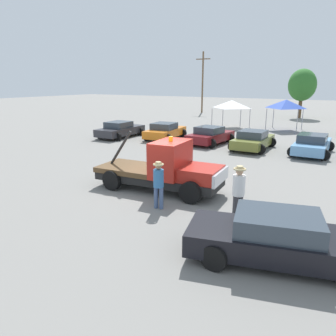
{
  "coord_description": "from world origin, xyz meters",
  "views": [
    {
      "loc": [
        7.37,
        -11.52,
        4.62
      ],
      "look_at": [
        0.5,
        0.0,
        1.05
      ],
      "focal_mm": 35.0,
      "sensor_mm": 36.0,
      "label": 1
    }
  ],
  "objects_px": {
    "person_at_hood": "(159,181)",
    "parked_car_olive": "(253,140)",
    "canopy_tent_blue": "(286,104)",
    "parked_car_charcoal": "(120,130)",
    "canopy_tent_white": "(232,104)",
    "parked_car_orange": "(165,131)",
    "utility_pole": "(203,81)",
    "tow_truck": "(165,170)",
    "person_near_truck": "(239,189)",
    "parked_car_skyblue": "(312,144)",
    "tree_left": "(302,85)",
    "parked_car_maroon": "(210,135)",
    "foreground_car": "(285,239)"
  },
  "relations": [
    {
      "from": "person_at_hood",
      "to": "parked_car_olive",
      "type": "distance_m",
      "value": 12.66
    },
    {
      "from": "person_at_hood",
      "to": "canopy_tent_blue",
      "type": "relative_size",
      "value": 0.61
    },
    {
      "from": "parked_car_charcoal",
      "to": "canopy_tent_white",
      "type": "height_order",
      "value": "canopy_tent_white"
    },
    {
      "from": "parked_car_orange",
      "to": "utility_pole",
      "type": "distance_m",
      "value": 24.11
    },
    {
      "from": "tow_truck",
      "to": "person_near_truck",
      "type": "bearing_deg",
      "value": -25.02
    },
    {
      "from": "tow_truck",
      "to": "canopy_tent_white",
      "type": "xyz_separation_m",
      "value": [
        -4.61,
        20.54,
        1.43
      ]
    },
    {
      "from": "tow_truck",
      "to": "parked_car_skyblue",
      "type": "xyz_separation_m",
      "value": [
        4.37,
        11.16,
        -0.29
      ]
    },
    {
      "from": "tree_left",
      "to": "parked_car_skyblue",
      "type": "bearing_deg",
      "value": -78.55
    },
    {
      "from": "parked_car_charcoal",
      "to": "parked_car_orange",
      "type": "relative_size",
      "value": 1.02
    },
    {
      "from": "parked_car_olive",
      "to": "canopy_tent_white",
      "type": "distance_m",
      "value": 11.19
    },
    {
      "from": "utility_pole",
      "to": "parked_car_skyblue",
      "type": "bearing_deg",
      "value": -50.89
    },
    {
      "from": "person_near_truck",
      "to": "person_at_hood",
      "type": "bearing_deg",
      "value": 38.71
    },
    {
      "from": "tow_truck",
      "to": "canopy_tent_white",
      "type": "bearing_deg",
      "value": 98.25
    },
    {
      "from": "parked_car_maroon",
      "to": "parked_car_olive",
      "type": "bearing_deg",
      "value": -89.53
    },
    {
      "from": "person_at_hood",
      "to": "parked_car_skyblue",
      "type": "height_order",
      "value": "person_at_hood"
    },
    {
      "from": "parked_car_charcoal",
      "to": "parked_car_orange",
      "type": "distance_m",
      "value": 3.92
    },
    {
      "from": "foreground_car",
      "to": "parked_car_olive",
      "type": "xyz_separation_m",
      "value": [
        -5.08,
        14.16,
        -0.0
      ]
    },
    {
      "from": "canopy_tent_blue",
      "to": "tree_left",
      "type": "bearing_deg",
      "value": 93.15
    },
    {
      "from": "parked_car_charcoal",
      "to": "parked_car_skyblue",
      "type": "relative_size",
      "value": 1.01
    },
    {
      "from": "parked_car_orange",
      "to": "canopy_tent_white",
      "type": "bearing_deg",
      "value": -19.2
    },
    {
      "from": "foreground_car",
      "to": "canopy_tent_white",
      "type": "xyz_separation_m",
      "value": [
        -10.29,
        23.92,
        1.72
      ]
    },
    {
      "from": "person_at_hood",
      "to": "utility_pole",
      "type": "height_order",
      "value": "utility_pole"
    },
    {
      "from": "person_at_hood",
      "to": "tree_left",
      "type": "distance_m",
      "value": 35.82
    },
    {
      "from": "person_near_truck",
      "to": "tree_left",
      "type": "bearing_deg",
      "value": -53.89
    },
    {
      "from": "parked_car_charcoal",
      "to": "parked_car_maroon",
      "type": "xyz_separation_m",
      "value": [
        7.82,
        1.04,
        -0.0
      ]
    },
    {
      "from": "tow_truck",
      "to": "parked_car_olive",
      "type": "xyz_separation_m",
      "value": [
        0.59,
        10.79,
        -0.29
      ]
    },
    {
      "from": "tow_truck",
      "to": "tree_left",
      "type": "height_order",
      "value": "tree_left"
    },
    {
      "from": "canopy_tent_white",
      "to": "tree_left",
      "type": "distance_m",
      "value": 14.09
    },
    {
      "from": "person_near_truck",
      "to": "utility_pole",
      "type": "distance_m",
      "value": 39.75
    },
    {
      "from": "foreground_car",
      "to": "utility_pole",
      "type": "xyz_separation_m",
      "value": [
        -19.81,
        37.3,
        4.0
      ]
    },
    {
      "from": "person_at_hood",
      "to": "parked_car_charcoal",
      "type": "xyz_separation_m",
      "value": [
        -11.44,
        11.95,
        -0.41
      ]
    },
    {
      "from": "foreground_car",
      "to": "parked_car_charcoal",
      "type": "bearing_deg",
      "value": 126.05
    },
    {
      "from": "person_at_hood",
      "to": "parked_car_skyblue",
      "type": "bearing_deg",
      "value": -24.21
    },
    {
      "from": "utility_pole",
      "to": "foreground_car",
      "type": "bearing_deg",
      "value": -62.02
    },
    {
      "from": "person_near_truck",
      "to": "parked_car_skyblue",
      "type": "relative_size",
      "value": 0.42
    },
    {
      "from": "tree_left",
      "to": "canopy_tent_white",
      "type": "bearing_deg",
      "value": -108.31
    },
    {
      "from": "tow_truck",
      "to": "canopy_tent_white",
      "type": "height_order",
      "value": "canopy_tent_white"
    },
    {
      "from": "canopy_tent_white",
      "to": "person_near_truck",
      "type": "bearing_deg",
      "value": -69.18
    },
    {
      "from": "parked_car_orange",
      "to": "canopy_tent_blue",
      "type": "bearing_deg",
      "value": -41.3
    },
    {
      "from": "person_at_hood",
      "to": "parked_car_olive",
      "type": "relative_size",
      "value": 0.41
    },
    {
      "from": "parked_car_skyblue",
      "to": "canopy_tent_white",
      "type": "distance_m",
      "value": 13.1
    },
    {
      "from": "parked_car_charcoal",
      "to": "tow_truck",
      "type": "bearing_deg",
      "value": -134.59
    },
    {
      "from": "canopy_tent_white",
      "to": "canopy_tent_blue",
      "type": "relative_size",
      "value": 1.03
    },
    {
      "from": "tow_truck",
      "to": "person_at_hood",
      "type": "distance_m",
      "value": 2.05
    },
    {
      "from": "person_at_hood",
      "to": "tree_left",
      "type": "xyz_separation_m",
      "value": [
        -1.07,
        35.68,
        3.06
      ]
    },
    {
      "from": "person_near_truck",
      "to": "canopy_tent_white",
      "type": "bearing_deg",
      "value": -39.48
    },
    {
      "from": "parked_car_olive",
      "to": "tree_left",
      "type": "distance_m",
      "value": 23.3
    },
    {
      "from": "person_at_hood",
      "to": "person_near_truck",
      "type": "bearing_deg",
      "value": -90.07
    },
    {
      "from": "person_at_hood",
      "to": "canopy_tent_blue",
      "type": "xyz_separation_m",
      "value": [
        -0.39,
        23.31,
        1.45
      ]
    },
    {
      "from": "parked_car_maroon",
      "to": "parked_car_olive",
      "type": "relative_size",
      "value": 1.01
    }
  ]
}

